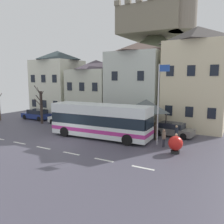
{
  "coord_description": "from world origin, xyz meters",
  "views": [
    {
      "loc": [
        14.3,
        -15.85,
        5.86
      ],
      "look_at": [
        2.06,
        5.97,
        2.16
      ],
      "focal_mm": 37.0,
      "sensor_mm": 36.0,
      "label": 1
    }
  ],
  "objects_px": {
    "townhouse_02": "(137,84)",
    "townhouse_03": "(195,79)",
    "transit_bus": "(100,121)",
    "parked_car_02": "(65,119)",
    "pedestrian_00": "(176,133)",
    "flagpole": "(159,99)",
    "harbour_buoy": "(176,144)",
    "pedestrian_01": "(156,131)",
    "hilltop_castle": "(154,67)",
    "bus_shelter": "(146,106)",
    "pedestrian_03": "(176,142)",
    "public_bench": "(161,127)",
    "townhouse_00": "(58,83)",
    "townhouse_01": "(96,89)",
    "parked_car_00": "(37,114)",
    "bare_tree_01": "(41,106)",
    "parked_car_01": "(173,130)",
    "pedestrian_02": "(164,136)"
  },
  "relations": [
    {
      "from": "parked_car_00",
      "to": "parked_car_01",
      "type": "bearing_deg",
      "value": -179.38
    },
    {
      "from": "townhouse_02",
      "to": "pedestrian_01",
      "type": "distance_m",
      "value": 9.63
    },
    {
      "from": "townhouse_03",
      "to": "parked_car_00",
      "type": "height_order",
      "value": "townhouse_03"
    },
    {
      "from": "parked_car_00",
      "to": "harbour_buoy",
      "type": "relative_size",
      "value": 3.2
    },
    {
      "from": "pedestrian_00",
      "to": "townhouse_03",
      "type": "bearing_deg",
      "value": 86.92
    },
    {
      "from": "hilltop_castle",
      "to": "pedestrian_00",
      "type": "height_order",
      "value": "hilltop_castle"
    },
    {
      "from": "harbour_buoy",
      "to": "bare_tree_01",
      "type": "bearing_deg",
      "value": 168.8
    },
    {
      "from": "pedestrian_00",
      "to": "flagpole",
      "type": "xyz_separation_m",
      "value": [
        -1.16,
        -1.81,
        3.25
      ]
    },
    {
      "from": "townhouse_03",
      "to": "parked_car_00",
      "type": "xyz_separation_m",
      "value": [
        -20.73,
        -4.3,
        -5.04
      ]
    },
    {
      "from": "parked_car_02",
      "to": "pedestrian_00",
      "type": "xyz_separation_m",
      "value": [
        14.59,
        -1.39,
        0.15
      ]
    },
    {
      "from": "townhouse_01",
      "to": "pedestrian_03",
      "type": "bearing_deg",
      "value": -36.1
    },
    {
      "from": "townhouse_03",
      "to": "bus_shelter",
      "type": "distance_m",
      "value": 7.0
    },
    {
      "from": "bus_shelter",
      "to": "townhouse_02",
      "type": "bearing_deg",
      "value": 121.74
    },
    {
      "from": "parked_car_01",
      "to": "pedestrian_03",
      "type": "relative_size",
      "value": 2.7
    },
    {
      "from": "townhouse_02",
      "to": "public_bench",
      "type": "distance_m",
      "value": 7.04
    },
    {
      "from": "pedestrian_01",
      "to": "transit_bus",
      "type": "bearing_deg",
      "value": -158.63
    },
    {
      "from": "townhouse_00",
      "to": "harbour_buoy",
      "type": "distance_m",
      "value": 24.02
    },
    {
      "from": "parked_car_00",
      "to": "bare_tree_01",
      "type": "relative_size",
      "value": 0.89
    },
    {
      "from": "townhouse_01",
      "to": "flagpole",
      "type": "relative_size",
      "value": 1.2
    },
    {
      "from": "transit_bus",
      "to": "parked_car_02",
      "type": "xyz_separation_m",
      "value": [
        -7.7,
        3.62,
        -1.0
      ]
    },
    {
      "from": "townhouse_00",
      "to": "harbour_buoy",
      "type": "xyz_separation_m",
      "value": [
        21.29,
        -10.3,
        -4.25
      ]
    },
    {
      "from": "parked_car_01",
      "to": "pedestrian_02",
      "type": "xyz_separation_m",
      "value": [
        0.29,
        -4.2,
        0.26
      ]
    },
    {
      "from": "transit_bus",
      "to": "bare_tree_01",
      "type": "bearing_deg",
      "value": 164.54
    },
    {
      "from": "townhouse_03",
      "to": "bus_shelter",
      "type": "bearing_deg",
      "value": -126.09
    },
    {
      "from": "transit_bus",
      "to": "pedestrian_01",
      "type": "relative_size",
      "value": 6.72
    },
    {
      "from": "townhouse_00",
      "to": "bus_shelter",
      "type": "height_order",
      "value": "townhouse_00"
    },
    {
      "from": "pedestrian_01",
      "to": "pedestrian_03",
      "type": "xyz_separation_m",
      "value": [
        2.63,
        -2.87,
        0.01
      ]
    },
    {
      "from": "bus_shelter",
      "to": "harbour_buoy",
      "type": "xyz_separation_m",
      "value": [
        4.24,
        -4.59,
        -2.26
      ]
    },
    {
      "from": "bus_shelter",
      "to": "pedestrian_00",
      "type": "xyz_separation_m",
      "value": [
        3.46,
        -1.17,
        -2.2
      ]
    },
    {
      "from": "townhouse_00",
      "to": "flagpole",
      "type": "distance_m",
      "value": 21.23
    },
    {
      "from": "transit_bus",
      "to": "harbour_buoy",
      "type": "distance_m",
      "value": 7.81
    },
    {
      "from": "parked_car_00",
      "to": "parked_car_02",
      "type": "bearing_deg",
      "value": 173.94
    },
    {
      "from": "public_bench",
      "to": "bus_shelter",
      "type": "bearing_deg",
      "value": -109.23
    },
    {
      "from": "pedestrian_02",
      "to": "townhouse_01",
      "type": "bearing_deg",
      "value": 143.99
    },
    {
      "from": "bus_shelter",
      "to": "parked_car_02",
      "type": "distance_m",
      "value": 11.37
    },
    {
      "from": "parked_car_01",
      "to": "public_bench",
      "type": "height_order",
      "value": "parked_car_01"
    },
    {
      "from": "pedestrian_01",
      "to": "public_bench",
      "type": "xyz_separation_m",
      "value": [
        -0.69,
        3.97,
        -0.34
      ]
    },
    {
      "from": "transit_bus",
      "to": "townhouse_03",
      "type": "bearing_deg",
      "value": 47.44
    },
    {
      "from": "townhouse_00",
      "to": "townhouse_03",
      "type": "xyz_separation_m",
      "value": [
        20.85,
        -0.49,
        0.71
      ]
    },
    {
      "from": "pedestrian_03",
      "to": "townhouse_00",
      "type": "bearing_deg",
      "value": 154.76
    },
    {
      "from": "townhouse_02",
      "to": "townhouse_03",
      "type": "xyz_separation_m",
      "value": [
        7.24,
        -0.33,
        0.58
      ]
    },
    {
      "from": "hilltop_castle",
      "to": "parked_car_00",
      "type": "distance_m",
      "value": 28.17
    },
    {
      "from": "hilltop_castle",
      "to": "parked_car_01",
      "type": "distance_m",
      "value": 29.11
    },
    {
      "from": "pedestrian_03",
      "to": "public_bench",
      "type": "relative_size",
      "value": 0.87
    },
    {
      "from": "townhouse_02",
      "to": "parked_car_02",
      "type": "bearing_deg",
      "value": -145.25
    },
    {
      "from": "pedestrian_00",
      "to": "pedestrian_03",
      "type": "height_order",
      "value": "pedestrian_00"
    },
    {
      "from": "townhouse_03",
      "to": "harbour_buoy",
      "type": "xyz_separation_m",
      "value": [
        0.43,
        -9.81,
        -4.96
      ]
    },
    {
      "from": "hilltop_castle",
      "to": "bus_shelter",
      "type": "relative_size",
      "value": 11.37
    },
    {
      "from": "townhouse_02",
      "to": "pedestrian_03",
      "type": "height_order",
      "value": "townhouse_02"
    },
    {
      "from": "pedestrian_03",
      "to": "parked_car_01",
      "type": "bearing_deg",
      "value": 106.84
    }
  ]
}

